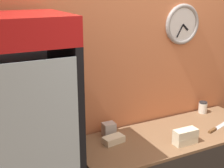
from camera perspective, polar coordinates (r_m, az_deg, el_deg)
wall_back at (r=3.06m, az=7.13°, el=1.46°), size 5.20×0.10×2.70m
beverage_cooler at (r=2.36m, az=-17.24°, el=-10.55°), size 0.77×0.71×2.03m
sandwich_stack_bottom at (r=2.78m, az=13.22°, el=-9.95°), size 0.21×0.09×0.07m
sandwich_stack_middle at (r=2.75m, az=13.32°, el=-8.73°), size 0.21×0.10×0.07m
sandwich_flat_left at (r=2.72m, az=0.27°, el=-10.11°), size 0.20×0.13×0.06m
chefs_knife at (r=3.13m, az=18.48°, el=-7.71°), size 0.35×0.14×0.02m
condiment_jar at (r=3.45m, az=16.27°, el=-4.12°), size 0.09×0.09×0.12m
napkin_dispenser at (r=2.83m, az=-0.57°, el=-8.27°), size 0.11×0.09×0.12m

